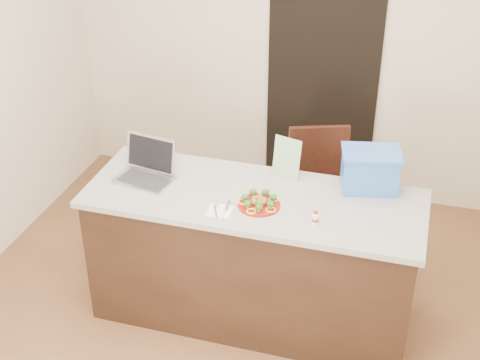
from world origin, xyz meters
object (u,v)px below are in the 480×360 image
(napkin, at_px, (220,211))
(blue_box, at_px, (370,170))
(yogurt_bottle, at_px, (315,219))
(chair, at_px, (314,186))
(island, at_px, (253,257))
(plate, at_px, (259,204))
(laptop, at_px, (147,167))

(napkin, xyz_separation_m, blue_box, (0.79, 0.51, 0.12))
(yogurt_bottle, bearing_deg, chair, 100.12)
(island, bearing_deg, plate, -59.06)
(plate, xyz_separation_m, laptop, (-0.77, 0.14, 0.06))
(napkin, height_order, chair, chair)
(plate, relative_size, blue_box, 0.63)
(plate, bearing_deg, napkin, -149.66)
(laptop, bearing_deg, island, 6.26)
(napkin, bearing_deg, plate, 30.34)
(plate, height_order, yogurt_bottle, yogurt_bottle)
(island, height_order, blue_box, blue_box)
(yogurt_bottle, xyz_separation_m, laptop, (-1.12, 0.23, 0.03))
(island, height_order, yogurt_bottle, yogurt_bottle)
(blue_box, bearing_deg, yogurt_bottle, -128.62)
(yogurt_bottle, bearing_deg, blue_box, 63.51)
(island, height_order, laptop, laptop)
(blue_box, bearing_deg, napkin, -159.47)
(plate, distance_m, napkin, 0.24)
(chair, bearing_deg, blue_box, -71.97)
(napkin, relative_size, blue_box, 0.35)
(napkin, bearing_deg, chair, 70.07)
(laptop, bearing_deg, blue_box, 19.94)
(island, distance_m, chair, 0.86)
(yogurt_bottle, relative_size, laptop, 0.20)
(chair, bearing_deg, island, -126.19)
(napkin, bearing_deg, laptop, 155.25)
(napkin, xyz_separation_m, chair, (0.38, 1.04, -0.36))
(island, xyz_separation_m, laptop, (-0.71, 0.04, 0.53))
(island, bearing_deg, napkin, -123.33)
(plate, bearing_deg, blue_box, 33.44)
(plate, distance_m, yogurt_bottle, 0.36)
(plate, bearing_deg, laptop, 169.67)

